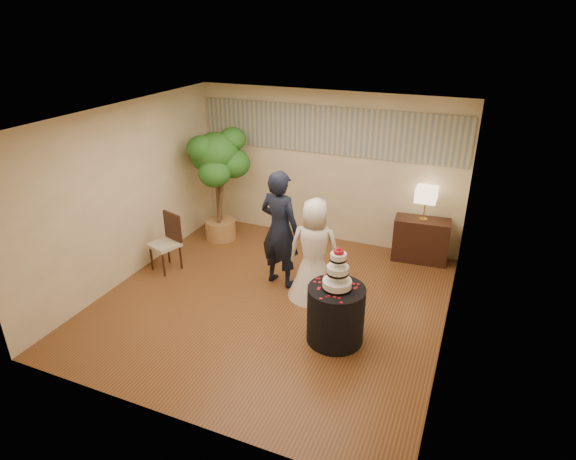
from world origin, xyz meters
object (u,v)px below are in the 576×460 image
at_px(console, 421,240).
at_px(side_chair, 164,243).
at_px(bride, 314,249).
at_px(wedding_cake, 338,268).
at_px(table_lamp, 425,204).
at_px(groom, 280,229).
at_px(ficus_tree, 218,185).
at_px(cake_table, 336,314).

bearing_deg(console, side_chair, -157.81).
distance_m(bride, wedding_cake, 1.17).
relative_size(console, table_lamp, 1.61).
bearing_deg(groom, table_lamp, -127.54).
relative_size(console, ficus_tree, 0.43).
xyz_separation_m(table_lamp, side_chair, (-3.92, -2.00, -0.58)).
relative_size(bride, table_lamp, 2.75).
bearing_deg(wedding_cake, groom, 139.49).
xyz_separation_m(console, side_chair, (-3.92, -2.00, 0.10)).
distance_m(groom, table_lamp, 2.57).
bearing_deg(wedding_cake, side_chair, 167.02).
xyz_separation_m(bride, ficus_tree, (-2.36, 1.25, 0.29)).
relative_size(cake_table, ficus_tree, 0.37).
height_order(wedding_cake, side_chair, wedding_cake).
relative_size(wedding_cake, table_lamp, 1.01).
xyz_separation_m(groom, wedding_cake, (1.27, -1.08, 0.14)).
xyz_separation_m(groom, bride, (0.62, -0.15, -0.15)).
bearing_deg(cake_table, bride, 124.57).
distance_m(bride, ficus_tree, 2.68).
bearing_deg(wedding_cake, console, 75.95).
distance_m(cake_table, side_chair, 3.32).
relative_size(groom, side_chair, 1.94).
bearing_deg(bride, ficus_tree, -36.16).
height_order(groom, table_lamp, groom).
distance_m(bride, table_lamp, 2.27).
bearing_deg(wedding_cake, ficus_tree, 144.00).
height_order(ficus_tree, side_chair, ficus_tree).
bearing_deg(side_chair, groom, 28.45).
xyz_separation_m(groom, side_chair, (-1.97, -0.34, -0.46)).
height_order(table_lamp, side_chair, table_lamp).
xyz_separation_m(cake_table, console, (0.69, 2.75, -0.01)).
height_order(bride, table_lamp, bride).
bearing_deg(side_chair, wedding_cake, 5.76).
height_order(bride, wedding_cake, bride).
bearing_deg(cake_table, table_lamp, 75.95).
bearing_deg(ficus_tree, bride, -27.87).
relative_size(table_lamp, ficus_tree, 0.27).
bearing_deg(table_lamp, wedding_cake, -104.05).
bearing_deg(groom, ficus_tree, -20.29).
relative_size(cake_table, side_chair, 0.82).
bearing_deg(console, table_lamp, 175.17).
height_order(groom, console, groom).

